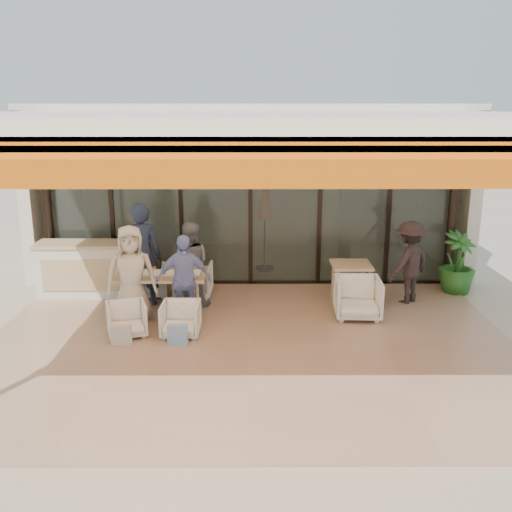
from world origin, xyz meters
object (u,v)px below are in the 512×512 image
(dining_table, at_px, (162,276))
(side_table, at_px, (351,269))
(chair_far_right, at_px, (193,278))
(chair_near_right, at_px, (181,318))
(diner_grey, at_px, (189,264))
(diner_cream, at_px, (131,276))
(host_counter, at_px, (88,269))
(potted_palm, at_px, (457,263))
(chair_far_left, at_px, (148,279))
(diner_navy, at_px, (142,255))
(chair_near_left, at_px, (127,318))
(standing_woman, at_px, (409,263))
(side_chair, at_px, (358,296))
(diner_periwinkle, at_px, (183,280))

(dining_table, distance_m, side_table, 3.37)
(chair_far_right, xyz_separation_m, chair_near_right, (0.00, -1.90, -0.05))
(diner_grey, xyz_separation_m, diner_cream, (-0.84, -0.90, 0.06))
(host_counter, bearing_deg, potted_palm, 1.27)
(host_counter, bearing_deg, chair_far_left, -1.75)
(host_counter, xyz_separation_m, diner_navy, (1.13, -0.53, 0.41))
(diner_navy, bearing_deg, diner_grey, 175.63)
(chair_near_left, height_order, standing_woman, standing_woman)
(chair_near_left, bearing_deg, diner_grey, 41.48)
(host_counter, bearing_deg, diner_navy, -25.24)
(diner_cream, bearing_deg, side_chair, -8.71)
(chair_far_left, relative_size, diner_grey, 0.44)
(host_counter, xyz_separation_m, side_table, (4.87, -0.41, 0.11))
(chair_far_left, distance_m, potted_palm, 5.86)
(host_counter, relative_size, diner_navy, 0.98)
(diner_grey, distance_m, standing_woman, 3.93)
(side_table, bearing_deg, side_chair, -90.00)
(diner_cream, bearing_deg, standing_woman, -0.69)
(diner_cream, bearing_deg, diner_grey, 34.07)
(chair_near_left, bearing_deg, side_table, 4.64)
(side_chair, bearing_deg, host_counter, 169.29)
(diner_periwinkle, relative_size, potted_palm, 1.26)
(dining_table, xyz_separation_m, standing_woman, (4.36, 0.58, 0.07))
(diner_periwinkle, bearing_deg, diner_navy, 118.89)
(diner_periwinkle, relative_size, side_table, 2.03)
(dining_table, relative_size, chair_far_right, 2.12)
(dining_table, xyz_separation_m, diner_grey, (0.43, 0.44, 0.08))
(chair_near_left, relative_size, diner_navy, 0.32)
(host_counter, xyz_separation_m, potted_palm, (6.99, 0.15, 0.07))
(chair_near_right, bearing_deg, diner_grey, 91.48)
(diner_grey, distance_m, potted_palm, 5.06)
(diner_periwinkle, xyz_separation_m, side_table, (2.89, 1.02, -0.12))
(chair_far_right, xyz_separation_m, diner_grey, (0.00, -0.50, 0.41))
(chair_far_right, xyz_separation_m, side_table, (2.89, -0.38, 0.28))
(chair_far_left, bearing_deg, diner_navy, 78.67)
(host_counter, relative_size, potted_palm, 1.54)
(chair_far_right, distance_m, diner_grey, 0.65)
(chair_near_left, height_order, potted_palm, potted_palm)
(chair_far_left, xyz_separation_m, chair_near_left, (-0.00, -1.90, -0.04))
(chair_near_left, height_order, diner_navy, diner_navy)
(chair_far_left, distance_m, chair_near_left, 1.90)
(diner_navy, relative_size, side_chair, 2.43)
(potted_palm, bearing_deg, chair_far_left, -178.14)
(side_table, xyz_separation_m, standing_woman, (1.04, 0.01, 0.12))
(diner_grey, relative_size, side_chair, 1.98)
(diner_navy, xyz_separation_m, side_table, (3.73, 0.12, -0.30))
(chair_far_left, bearing_deg, side_chair, 151.88)
(chair_near_right, bearing_deg, dining_table, 115.49)
(diner_navy, bearing_deg, standing_woman, 177.22)
(host_counter, height_order, side_table, host_counter)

